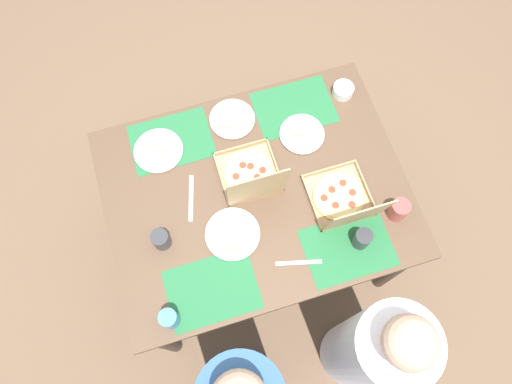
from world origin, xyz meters
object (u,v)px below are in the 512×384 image
plate_far_left (302,134)px  cup_spare (398,210)px  pizza_box_corner_left (342,200)px  plate_far_right (231,120)px  cup_clear_left (170,319)px  plate_near_left (159,150)px  cup_red (161,239)px  diner_left_seat (372,350)px  condiment_bowl (343,90)px  plate_near_right (232,235)px  cup_dark (362,239)px  pizza_box_corner_right (250,176)px

plate_far_left → cup_spare: size_ratio=2.01×
pizza_box_corner_left → plate_far_right: (0.34, -0.53, -0.04)m
cup_clear_left → plate_near_left: bearing=-99.2°
cup_spare → cup_red: size_ratio=1.07×
cup_spare → diner_left_seat: bearing=63.5°
condiment_bowl → plate_near_left: bearing=2.6°
plate_near_right → cup_red: 0.29m
cup_spare → cup_dark: (0.19, 0.07, 0.00)m
plate_near_left → cup_red: size_ratio=2.33×
cup_spare → plate_far_right: bearing=-49.5°
plate_far_left → cup_dark: 0.55m
pizza_box_corner_right → plate_near_right: size_ratio=1.25×
plate_near_left → cup_spare: 1.06m
pizza_box_corner_left → pizza_box_corner_right: same height
plate_near_left → cup_spare: (-0.89, 0.58, 0.04)m
cup_red → pizza_box_corner_left: bearing=175.6°
plate_near_left → plate_near_right: bearing=113.5°
pizza_box_corner_left → condiment_bowl: pizza_box_corner_left is taller
pizza_box_corner_right → plate_far_left: (-0.28, -0.14, -0.04)m
cup_red → plate_near_right: bearing=168.8°
plate_far_right → cup_red: size_ratio=2.21×
pizza_box_corner_right → condiment_bowl: bearing=-151.5°
plate_far_right → plate_far_left: same height
plate_far_left → cup_spare: bearing=118.7°
plate_near_right → condiment_bowl: 0.85m
cup_clear_left → condiment_bowl: 1.26m
plate_far_right → condiment_bowl: (-0.54, 0.01, 0.01)m
plate_near_right → plate_far_left: bearing=-140.0°
plate_far_left → plate_near_right: same height
plate_far_left → diner_left_seat: (-0.01, 0.96, -0.26)m
plate_near_left → cup_dark: cup_dark is taller
pizza_box_corner_left → cup_spare: (-0.21, 0.11, 0.01)m
cup_red → condiment_bowl: (-0.96, -0.45, -0.02)m
plate_far_right → diner_left_seat: size_ratio=0.18×
pizza_box_corner_right → cup_clear_left: 0.67m
plate_near_right → cup_red: bearing=-11.2°
pizza_box_corner_right → plate_far_right: 0.31m
pizza_box_corner_left → cup_spare: pizza_box_corner_left is taller
pizza_box_corner_right → cup_red: size_ratio=3.06×
pizza_box_corner_right → plate_far_right: size_ratio=1.38×
cup_clear_left → condiment_bowl: bearing=-142.6°
pizza_box_corner_right → plate_near_left: 0.43m
plate_near_right → cup_clear_left: bearing=38.9°
pizza_box_corner_right → plate_near_left: (0.35, -0.25, -0.04)m
cup_dark → diner_left_seat: diner_left_seat is taller
cup_red → cup_spare: bearing=170.2°
cup_spare → condiment_bowl: 0.62m
cup_clear_left → cup_dark: bearing=-174.7°
plate_near_right → cup_dark: 0.53m
cup_red → condiment_bowl: bearing=-154.9°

